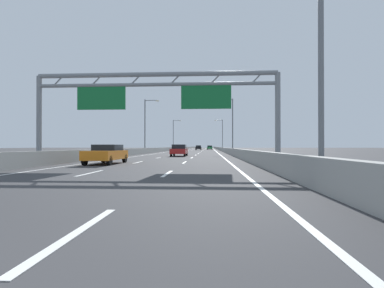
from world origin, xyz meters
TOP-DOWN VIEW (x-y plane):
  - ground_plane at (0.00, 100.00)m, footprint 260.00×260.00m
  - lane_dash_left_1 at (-1.80, 12.50)m, footprint 0.16×3.00m
  - lane_dash_left_2 at (-1.80, 21.50)m, footprint 0.16×3.00m
  - lane_dash_left_3 at (-1.80, 30.50)m, footprint 0.16×3.00m
  - lane_dash_left_4 at (-1.80, 39.50)m, footprint 0.16×3.00m
  - lane_dash_left_5 at (-1.80, 48.50)m, footprint 0.16×3.00m
  - lane_dash_left_6 at (-1.80, 57.50)m, footprint 0.16×3.00m
  - lane_dash_left_7 at (-1.80, 66.50)m, footprint 0.16×3.00m
  - lane_dash_left_8 at (-1.80, 75.50)m, footprint 0.16×3.00m
  - lane_dash_left_9 at (-1.80, 84.50)m, footprint 0.16×3.00m
  - lane_dash_left_10 at (-1.80, 93.50)m, footprint 0.16×3.00m
  - lane_dash_left_11 at (-1.80, 102.50)m, footprint 0.16×3.00m
  - lane_dash_left_12 at (-1.80, 111.50)m, footprint 0.16×3.00m
  - lane_dash_left_13 at (-1.80, 120.50)m, footprint 0.16×3.00m
  - lane_dash_left_14 at (-1.80, 129.50)m, footprint 0.16×3.00m
  - lane_dash_left_15 at (-1.80, 138.50)m, footprint 0.16×3.00m
  - lane_dash_left_16 at (-1.80, 147.50)m, footprint 0.16×3.00m
  - lane_dash_left_17 at (-1.80, 156.50)m, footprint 0.16×3.00m
  - lane_dash_right_0 at (1.80, 3.50)m, footprint 0.16×3.00m
  - lane_dash_right_1 at (1.80, 12.50)m, footprint 0.16×3.00m
  - lane_dash_right_2 at (1.80, 21.50)m, footprint 0.16×3.00m
  - lane_dash_right_3 at (1.80, 30.50)m, footprint 0.16×3.00m
  - lane_dash_right_4 at (1.80, 39.50)m, footprint 0.16×3.00m
  - lane_dash_right_5 at (1.80, 48.50)m, footprint 0.16×3.00m
  - lane_dash_right_6 at (1.80, 57.50)m, footprint 0.16×3.00m
  - lane_dash_right_7 at (1.80, 66.50)m, footprint 0.16×3.00m
  - lane_dash_right_8 at (1.80, 75.50)m, footprint 0.16×3.00m
  - lane_dash_right_9 at (1.80, 84.50)m, footprint 0.16×3.00m
  - lane_dash_right_10 at (1.80, 93.50)m, footprint 0.16×3.00m
  - lane_dash_right_11 at (1.80, 102.50)m, footprint 0.16×3.00m
  - lane_dash_right_12 at (1.80, 111.50)m, footprint 0.16×3.00m
  - lane_dash_right_13 at (1.80, 120.50)m, footprint 0.16×3.00m
  - lane_dash_right_14 at (1.80, 129.50)m, footprint 0.16×3.00m
  - lane_dash_right_15 at (1.80, 138.50)m, footprint 0.16×3.00m
  - lane_dash_right_16 at (1.80, 147.50)m, footprint 0.16×3.00m
  - lane_dash_right_17 at (1.80, 156.50)m, footprint 0.16×3.00m
  - edge_line_left at (-5.25, 88.00)m, footprint 0.16×176.00m
  - edge_line_right at (5.25, 88.00)m, footprint 0.16×176.00m
  - barrier_left at (-6.90, 110.00)m, footprint 0.45×220.00m
  - barrier_right at (6.90, 110.00)m, footprint 0.45×220.00m
  - sign_gantry at (-0.04, 19.10)m, footprint 16.94×0.36m
  - streetlamp_right_near at (7.47, 9.99)m, footprint 2.58×0.28m
  - streetlamp_left_mid at (-7.47, 49.88)m, footprint 2.58×0.28m
  - streetlamp_right_mid at (7.47, 49.88)m, footprint 2.58×0.28m
  - streetlamp_left_far at (-7.47, 89.76)m, footprint 2.58×0.28m
  - streetlamp_right_far at (7.47, 89.76)m, footprint 2.58×0.28m
  - red_car at (-0.10, 35.57)m, footprint 1.88×4.20m
  - green_car at (3.78, 102.79)m, footprint 1.87×4.22m
  - yellow_car at (3.63, 117.34)m, footprint 1.74×4.21m
  - black_car at (0.08, 94.03)m, footprint 1.84×4.51m
  - white_car at (3.53, 125.50)m, footprint 1.79×4.65m
  - orange_car at (-3.60, 19.58)m, footprint 1.87×4.48m

SIDE VIEW (x-z plane):
  - ground_plane at x=0.00m, z-range 0.00..0.00m
  - lane_dash_left_1 at x=-1.80m, z-range 0.00..0.01m
  - lane_dash_left_2 at x=-1.80m, z-range 0.00..0.01m
  - lane_dash_left_3 at x=-1.80m, z-range 0.00..0.01m
  - lane_dash_left_4 at x=-1.80m, z-range 0.00..0.01m
  - lane_dash_left_5 at x=-1.80m, z-range 0.00..0.01m
  - lane_dash_left_6 at x=-1.80m, z-range 0.00..0.01m
  - lane_dash_left_7 at x=-1.80m, z-range 0.00..0.01m
  - lane_dash_left_8 at x=-1.80m, z-range 0.00..0.01m
  - lane_dash_left_9 at x=-1.80m, z-range 0.00..0.01m
  - lane_dash_left_10 at x=-1.80m, z-range 0.00..0.01m
  - lane_dash_left_11 at x=-1.80m, z-range 0.00..0.01m
  - lane_dash_left_12 at x=-1.80m, z-range 0.00..0.01m
  - lane_dash_left_13 at x=-1.80m, z-range 0.00..0.01m
  - lane_dash_left_14 at x=-1.80m, z-range 0.00..0.01m
  - lane_dash_left_15 at x=-1.80m, z-range 0.00..0.01m
  - lane_dash_left_16 at x=-1.80m, z-range 0.00..0.01m
  - lane_dash_left_17 at x=-1.80m, z-range 0.00..0.01m
  - lane_dash_right_0 at x=1.80m, z-range 0.00..0.01m
  - lane_dash_right_1 at x=1.80m, z-range 0.00..0.01m
  - lane_dash_right_2 at x=1.80m, z-range 0.00..0.01m
  - lane_dash_right_3 at x=1.80m, z-range 0.00..0.01m
  - lane_dash_right_4 at x=1.80m, z-range 0.00..0.01m
  - lane_dash_right_5 at x=1.80m, z-range 0.00..0.01m
  - lane_dash_right_6 at x=1.80m, z-range 0.00..0.01m
  - lane_dash_right_7 at x=1.80m, z-range 0.00..0.01m
  - lane_dash_right_8 at x=1.80m, z-range 0.00..0.01m
  - lane_dash_right_9 at x=1.80m, z-range 0.00..0.01m
  - lane_dash_right_10 at x=1.80m, z-range 0.00..0.01m
  - lane_dash_right_11 at x=1.80m, z-range 0.00..0.01m
  - lane_dash_right_12 at x=1.80m, z-range 0.00..0.01m
  - lane_dash_right_13 at x=1.80m, z-range 0.00..0.01m
  - lane_dash_right_14 at x=1.80m, z-range 0.00..0.01m
  - lane_dash_right_15 at x=1.80m, z-range 0.00..0.01m
  - lane_dash_right_16 at x=1.80m, z-range 0.00..0.01m
  - lane_dash_right_17 at x=1.80m, z-range 0.00..0.01m
  - edge_line_left at x=-5.25m, z-range 0.00..0.01m
  - edge_line_right at x=5.25m, z-range 0.00..0.01m
  - barrier_left at x=-6.90m, z-range 0.00..0.95m
  - barrier_right at x=6.90m, z-range 0.00..0.95m
  - white_car at x=3.53m, z-range 0.02..1.41m
  - orange_car at x=-3.60m, z-range 0.04..1.41m
  - red_car at x=-0.10m, z-range 0.02..1.48m
  - green_car at x=3.78m, z-range 0.03..1.50m
  - black_car at x=0.08m, z-range 0.02..1.52m
  - yellow_car at x=3.63m, z-range 0.02..1.53m
  - sign_gantry at x=-0.04m, z-range 1.66..8.02m
  - streetlamp_right_near at x=7.47m, z-range 0.65..10.15m
  - streetlamp_left_mid at x=-7.47m, z-range 0.65..10.15m
  - streetlamp_right_mid at x=7.47m, z-range 0.65..10.15m
  - streetlamp_left_far at x=-7.47m, z-range 0.65..10.15m
  - streetlamp_right_far at x=7.47m, z-range 0.65..10.15m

